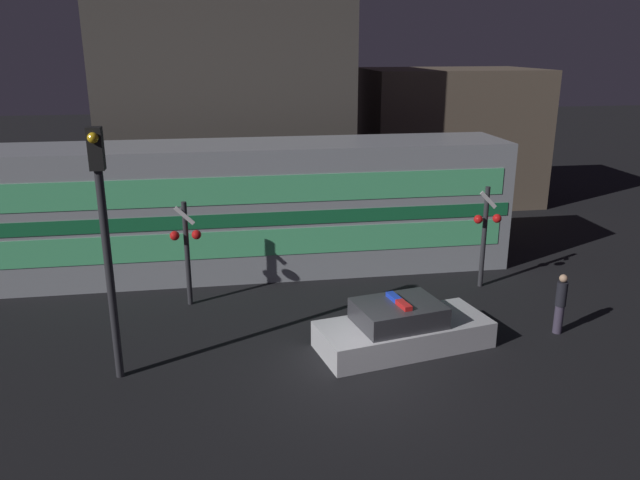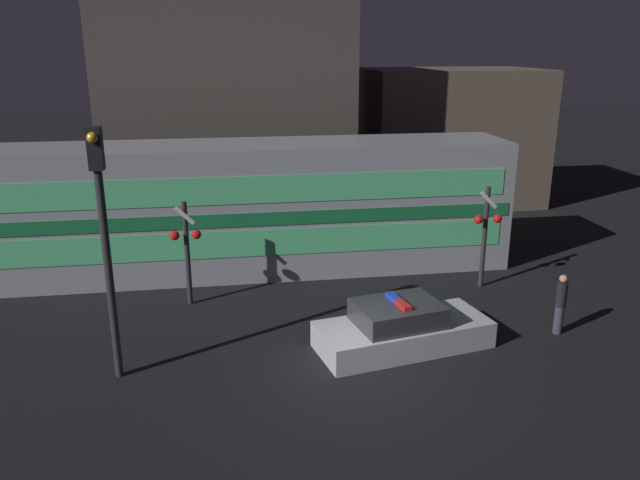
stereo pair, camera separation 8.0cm
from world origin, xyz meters
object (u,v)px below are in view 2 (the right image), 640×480
crossing_signal_near (486,230)px  police_car (402,329)px  pedestrian (560,304)px  traffic_light_corner (104,232)px  train (257,208)px

crossing_signal_near → police_car: bearing=-135.6°
police_car → pedestrian: (4.36, 0.12, 0.36)m
police_car → crossing_signal_near: crossing_signal_near is taller
crossing_signal_near → traffic_light_corner: bearing=-159.4°
police_car → traffic_light_corner: traffic_light_corner is taller
train → pedestrian: size_ratio=10.14×
train → police_car: train is taller
train → crossing_signal_near: (6.92, -2.86, -0.28)m
train → crossing_signal_near: train is taller
pedestrian → traffic_light_corner: size_ratio=0.29×
crossing_signal_near → traffic_light_corner: traffic_light_corner is taller
crossing_signal_near → traffic_light_corner: size_ratio=0.56×
pedestrian → crossing_signal_near: (-0.68, 3.48, 1.03)m
train → police_car: 7.41m
train → pedestrian: (7.60, -6.34, -1.31)m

